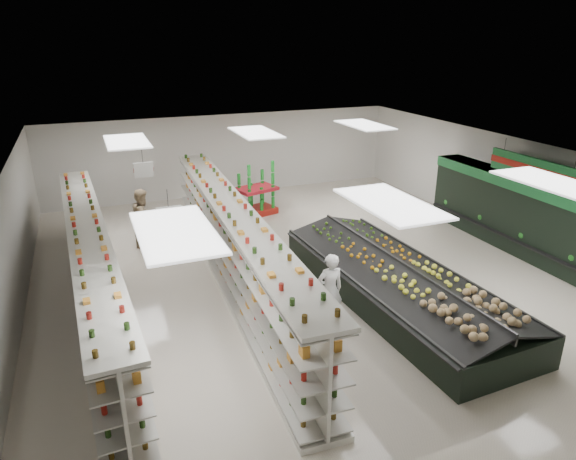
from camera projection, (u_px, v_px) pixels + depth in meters
name	position (u px, v px, depth m)	size (l,w,h in m)	color
floor	(304.00, 271.00, 14.17)	(16.00, 16.00, 0.00)	beige
ceiling	(305.00, 157.00, 13.03)	(14.00, 16.00, 0.02)	white
wall_back	(225.00, 155.00, 20.54)	(14.00, 0.02, 3.20)	silver
wall_front	(550.00, 406.00, 6.65)	(14.00, 0.02, 3.20)	silver
wall_left	(10.00, 256.00, 11.17)	(0.02, 16.00, 3.20)	silver
wall_right	(510.00, 189.00, 16.02)	(0.02, 16.00, 3.20)	silver
produce_wall_case	(534.00, 216.00, 14.68)	(0.93, 8.00, 2.20)	black
aisle_sign_near	(169.00, 216.00, 10.13)	(0.52, 0.06, 0.75)	white
aisle_sign_far	(144.00, 170.00, 13.60)	(0.52, 0.06, 0.75)	white
hortifruti_banner	(535.00, 169.00, 14.08)	(0.12, 3.20, 0.95)	#1B6730
gondola_left	(93.00, 272.00, 12.02)	(1.33, 11.41, 1.97)	silver
gondola_center	(234.00, 249.00, 13.12)	(1.46, 12.28, 2.12)	silver
produce_island	(397.00, 282.00, 12.44)	(2.93, 7.37, 1.09)	black
soda_endcap	(256.00, 191.00, 18.38)	(1.59, 1.28, 1.78)	#A31B12
shopper_main	(330.00, 290.00, 11.26)	(0.63, 0.41, 1.72)	silver
shopper_background	(144.00, 217.00, 15.63)	(0.87, 0.54, 1.79)	tan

